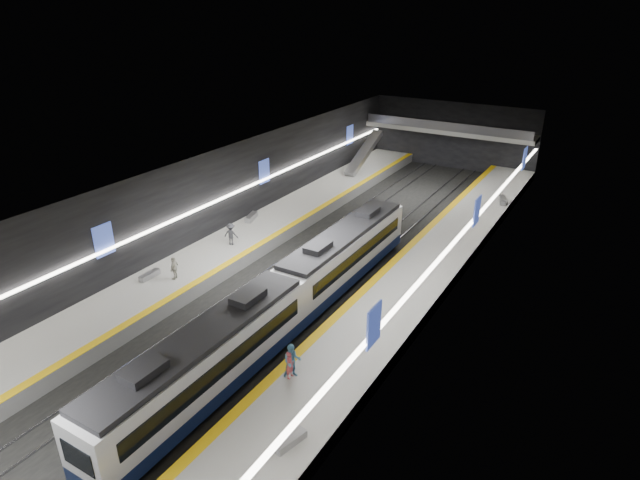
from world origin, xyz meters
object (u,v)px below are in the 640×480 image
Objects in this scene: escalator at (364,153)px; bench_right_far at (502,200)px; train at (287,297)px; passenger_right_b at (292,361)px; passenger_left_a at (174,268)px; bench_left_far at (251,217)px; passenger_left_b at (231,234)px; bench_right_near at (290,441)px; passenger_right_a at (290,365)px; bench_left_near at (150,275)px.

bench_right_far is at bearing -10.93° from escalator.
train is at bearing -119.72° from bench_right_far.
passenger_left_a is (-13.06, 4.72, -0.13)m from passenger_right_b.
passenger_left_a is (-16.11, -27.74, 0.60)m from bench_right_far.
passenger_left_b reaches higher than bench_left_far.
passenger_right_b is 17.46m from passenger_left_b.
bench_right_near is (6.18, -8.94, -0.99)m from train.
passenger_left_a is at bearing -88.91° from escalator.
train is 6.16m from passenger_right_b.
bench_left_far is at bearing -94.72° from escalator.
escalator is at bearing 153.05° from bench_right_far.
passenger_left_a is (-13.01, 4.85, 0.06)m from passenger_right_a.
passenger_left_a is at bearing 122.25° from passenger_right_b.
passenger_left_b is (1.91, -5.10, 0.67)m from bench_left_far.
passenger_right_a is (15.20, -16.51, 0.56)m from bench_left_far.
bench_right_far is 32.75m from passenger_right_a.
escalator is at bearing 73.05° from passenger_right_b.
escalator reaches higher than bench_right_far.
passenger_left_a is 0.93× the size of passenger_left_b.
train reaches higher than bench_left_far.
escalator is 17.09m from bench_right_far.
passenger_right_a is 13.89m from passenger_left_a.
bench_right_near is at bearing 43.32° from passenger_left_a.
passenger_right_a is at bearing -148.97° from passenger_right_b.
bench_right_far is (18.30, 16.08, 0.02)m from bench_left_far.
passenger_right_b is at bearing 126.48° from passenger_left_b.
train reaches higher than passenger_left_b.
escalator reaches higher than train.
bench_right_near is 4.79m from passenger_right_b.
bench_right_near is 4.68m from passenger_right_a.
passenger_right_b is at bearing 136.23° from bench_right_near.
bench_left_far reaches higher than bench_right_near.
passenger_right_a is at bearing -111.46° from bench_right_far.
bench_left_near is at bearing -91.98° from escalator.
bench_left_far is 5.49m from passenger_left_b.
bench_left_far is 11.88m from passenger_left_a.
bench_left_near is 0.85× the size of bench_left_far.
escalator is 30.99m from passenger_left_a.
train is at bearing 73.93° from passenger_left_a.
bench_right_far reaches higher than bench_right_near.
bench_left_far is 1.22× the size of passenger_right_a.
bench_left_far is 0.99× the size of passenger_right_b.
escalator reaches higher than passenger_right_a.
escalator is 38.33m from passenger_right_a.
passenger_right_a is 0.81× the size of passenger_right_b.
train is 18.94× the size of passenger_right_a.
bench_left_near is at bearing -137.96° from bench_right_far.
passenger_right_b is 1.15× the size of passenger_left_a.
bench_right_near is 22.03m from passenger_left_b.
passenger_left_b is (-9.68, 6.33, -0.29)m from train.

